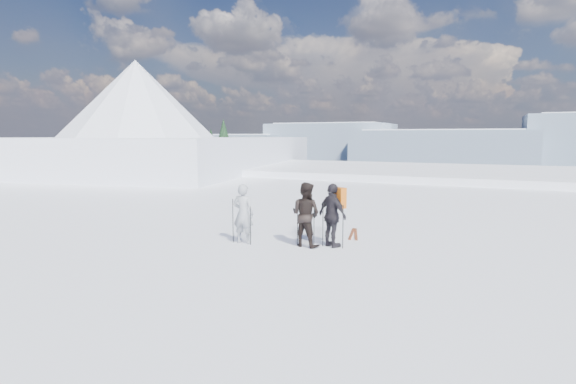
% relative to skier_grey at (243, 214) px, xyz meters
% --- Properties ---
extents(lake_basin, '(820.00, 820.00, 71.62)m').
position_rel_skier_grey_xyz_m(lake_basin, '(3.87, 26.73, -7.38)').
color(lake_basin, white).
rests_on(lake_basin, ground).
extents(far_mountain_range, '(770.00, 110.00, 53.00)m').
position_rel_skier_grey_xyz_m(far_mountain_range, '(33.47, 451.52, -8.08)').
color(far_mountain_range, slate).
rests_on(far_mountain_range, ground).
extents(near_ridge, '(31.37, 35.68, 25.62)m').
position_rel_skier_grey_xyz_m(near_ridge, '(-22.73, 26.09, -4.37)').
color(near_ridge, white).
rests_on(near_ridge, ground).
extents(skier_grey, '(0.67, 0.46, 1.77)m').
position_rel_skier_grey_xyz_m(skier_grey, '(0.00, 0.00, 0.00)').
color(skier_grey, gray).
rests_on(skier_grey, ground).
extents(skier_dark, '(1.01, 0.85, 1.85)m').
position_rel_skier_grey_xyz_m(skier_dark, '(1.81, 0.43, 0.04)').
color(skier_dark, black).
rests_on(skier_dark, ground).
extents(skier_pack, '(1.15, 0.92, 1.83)m').
position_rel_skier_grey_xyz_m(skier_pack, '(2.54, 0.65, 0.03)').
color(skier_pack, black).
rests_on(skier_pack, ground).
extents(backpack, '(0.45, 0.39, 0.59)m').
position_rel_skier_grey_xyz_m(backpack, '(2.67, 0.86, 1.24)').
color(backpack, '#BA5511').
rests_on(backpack, skier_pack).
extents(ski_poles, '(3.22, 0.74, 1.32)m').
position_rel_skier_grey_xyz_m(ski_poles, '(1.47, 0.29, -0.27)').
color(ski_poles, black).
rests_on(ski_poles, ground).
extents(skis_loose, '(0.64, 1.68, 0.03)m').
position_rel_skier_grey_xyz_m(skis_loose, '(2.65, 2.51, -0.87)').
color(skis_loose, black).
rests_on(skis_loose, ground).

